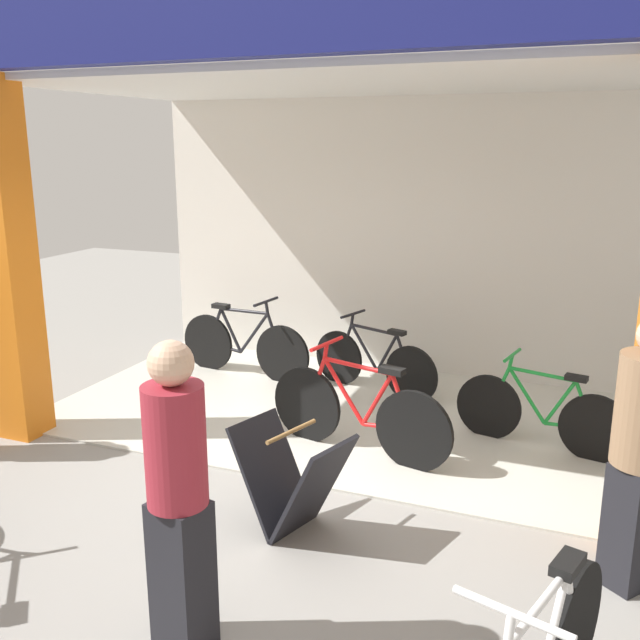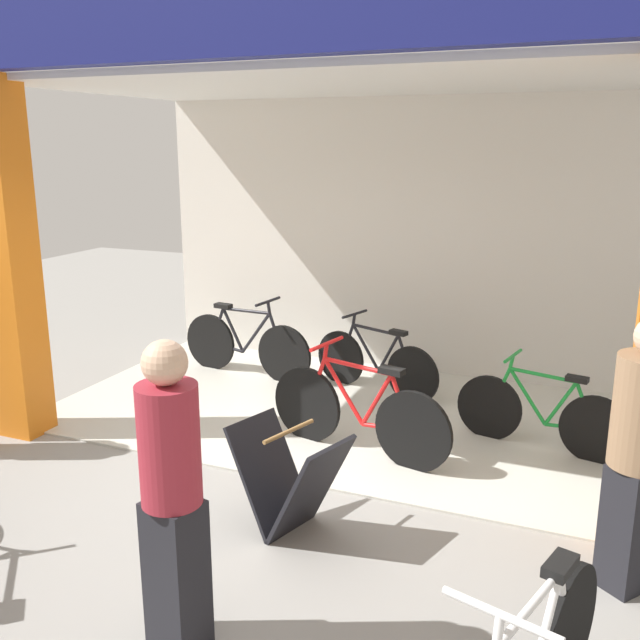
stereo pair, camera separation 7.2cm
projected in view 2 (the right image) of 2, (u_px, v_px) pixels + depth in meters
name	position (u px, v px, depth m)	size (l,w,h in m)	color
ground_plane	(282.00, 481.00, 5.63)	(19.63, 19.63, 0.00)	gray
shop_facade	(355.00, 201.00, 6.60)	(6.01, 3.49, 3.90)	beige
bicycle_inside_0	(541.00, 415.00, 6.12)	(1.50, 0.43, 0.84)	black
bicycle_inside_1	(376.00, 363.00, 7.52)	(1.49, 0.54, 0.85)	black
bicycle_inside_2	(358.00, 413.00, 6.02)	(1.73, 0.52, 0.97)	black
bicycle_inside_3	(246.00, 345.00, 8.08)	(1.70, 0.47, 0.94)	black
sandwich_board_sign	(289.00, 481.00, 4.83)	(0.90, 0.70, 0.77)	black
pedestrian_2	(172.00, 496.00, 3.60)	(0.38, 0.38, 1.72)	black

